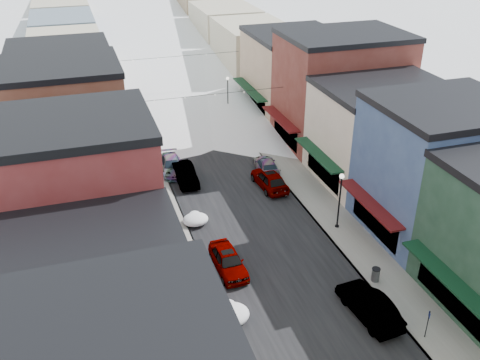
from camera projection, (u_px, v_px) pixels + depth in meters
road at (170, 93)px, 71.80m from camera, size 10.00×160.00×0.01m
sidewalk_left at (120, 97)px, 69.99m from camera, size 3.20×160.00×0.15m
sidewalk_right at (217, 88)px, 73.54m from camera, size 3.20×160.00×0.15m
curb_left at (132, 96)px, 70.41m from camera, size 0.10×160.00×0.15m
curb_right at (206, 89)px, 73.12m from camera, size 0.10×160.00×0.15m
bldg_l_cream at (84, 326)px, 26.04m from camera, size 11.30×8.20×9.50m
bldg_l_brick_near at (65, 218)px, 31.94m from camera, size 12.30×8.20×12.50m
bldg_l_grayblue at (72, 180)px, 40.05m from camera, size 11.30×9.20×9.00m
bldg_l_brick_far at (55, 126)px, 46.89m from camera, size 13.30×9.20×11.00m
bldg_l_tan at (64, 95)px, 55.81m from camera, size 11.30×11.20×10.00m
bldg_r_blue at (439, 168)px, 40.05m from camera, size 11.30×9.20×10.50m
bldg_r_cream at (381, 132)px, 48.12m from camera, size 12.30×9.20×9.00m
bldg_r_brick_far at (341, 89)px, 55.24m from camera, size 13.30×9.20×11.50m
bldg_r_tan at (294, 72)px, 63.86m from camera, size 11.30×11.20×9.50m
distant_blocks at (142, 28)px, 89.29m from camera, size 34.00×55.00×8.00m
overhead_cables at (188, 74)px, 58.38m from camera, size 16.40×15.04×0.04m
car_silver_sedan at (228, 261)px, 37.30m from camera, size 2.04×4.73×1.59m
car_dark_hatch at (185, 174)px, 48.96m from camera, size 1.75×4.85×1.59m
car_silver_wagon at (172, 165)px, 50.80m from camera, size 2.31×4.96×1.40m
car_green_sedan at (369, 305)px, 33.14m from camera, size 2.25×5.25×1.68m
car_gray_suv at (270, 179)px, 47.99m from camera, size 2.36×5.11×1.69m
car_black_sedan at (266, 166)px, 50.77m from camera, size 2.53×4.94×1.37m
car_lane_silver at (165, 111)px, 63.61m from camera, size 2.04×4.50×1.50m
car_lane_white at (172, 68)px, 79.41m from camera, size 3.04×5.93×1.60m
parking_sign at (428, 322)px, 31.17m from camera, size 0.12×0.26×1.98m
trash_can at (376, 274)px, 36.16m from camera, size 0.58×0.58×0.99m
streetlamp_near at (340, 194)px, 40.96m from camera, size 0.39×0.39×4.70m
streetlamp_far at (228, 91)px, 63.29m from camera, size 0.38×0.38×4.52m
snow_pile_near at (229, 314)px, 32.95m from camera, size 2.48×2.73×1.05m
snow_pile_mid at (195, 219)px, 42.84m from camera, size 2.07×2.47×0.88m
snow_pile_far at (153, 140)px, 56.71m from camera, size 2.16×2.53×0.92m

